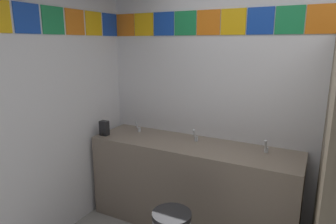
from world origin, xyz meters
TOP-DOWN VIEW (x-y plane):
  - wall_back at (-0.00, 1.49)m, footprint 3.73×0.09m
  - wall_side at (-1.91, 0.00)m, footprint 0.09×2.90m
  - vanity_counter at (-0.78, 1.16)m, footprint 2.08×0.58m
  - faucet_left at (-1.47, 1.25)m, footprint 0.04×0.10m
  - faucet_center at (-0.78, 1.25)m, footprint 0.04×0.10m
  - faucet_right at (-0.08, 1.25)m, footprint 0.04×0.10m
  - soap_dispenser at (-1.74, 0.99)m, footprint 0.09×0.09m

SIDE VIEW (x-z plane):
  - vanity_counter at x=-0.78m, z-range 0.01..0.90m
  - faucet_left at x=-1.47m, z-range 0.87..1.01m
  - faucet_center at x=-0.78m, z-range 0.87..1.01m
  - faucet_right at x=-0.08m, z-range 0.87..1.01m
  - soap_dispenser at x=-1.74m, z-range 0.89..1.05m
  - wall_side at x=-1.91m, z-range 0.01..2.53m
  - wall_back at x=0.00m, z-range 0.01..2.54m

